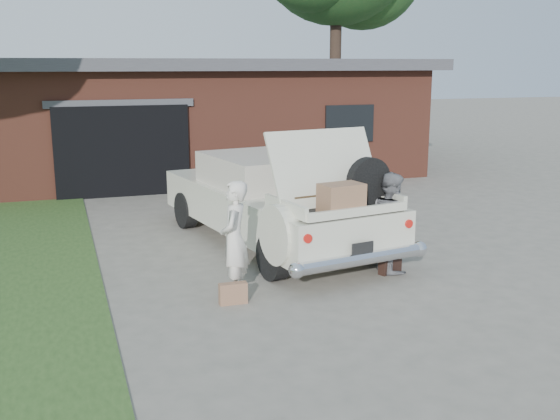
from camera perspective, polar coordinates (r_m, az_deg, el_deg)
name	(u,v)px	position (r m, az deg, el deg)	size (l,w,h in m)	color
ground	(294,295)	(9.25, 1.21, -7.44)	(90.00, 90.00, 0.00)	gray
house	(194,115)	(20.08, -7.48, 8.22)	(12.80, 7.80, 3.30)	brown
sedan	(273,200)	(11.63, -0.60, 0.91)	(3.04, 5.81, 2.18)	beige
woman_left	(234,239)	(9.02, -4.01, -2.56)	(0.59, 0.39, 1.63)	silver
woman_right	(391,222)	(10.28, 9.63, -1.02)	(0.76, 0.59, 1.56)	slate
suitcase_left	(233,293)	(8.91, -4.11, -7.26)	(0.38, 0.12, 0.29)	#98694D
suitcase_right	(390,263)	(10.29, 9.57, -4.57)	(0.41, 0.13, 0.32)	black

